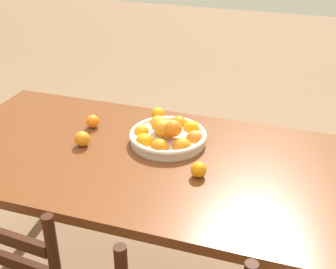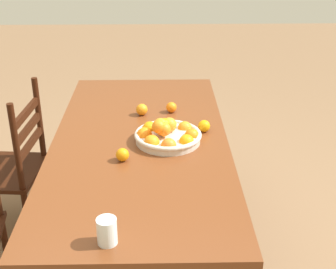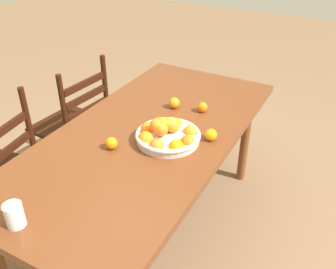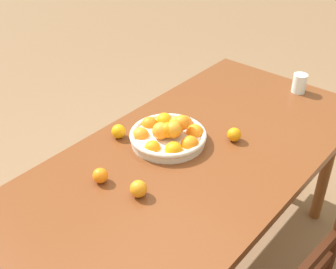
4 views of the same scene
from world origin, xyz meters
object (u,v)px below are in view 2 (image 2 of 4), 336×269
object	(u,v)px
dining_table	(140,153)
drinking_glass	(107,231)
chair_near_window	(9,168)
orange_loose_1	(204,126)
orange_loose_2	(171,107)
orange_loose_0	(142,110)
fruit_bowl	(167,135)
orange_loose_3	(122,155)

from	to	relation	value
dining_table	drinking_glass	bearing A→B (deg)	173.77
chair_near_window	orange_loose_1	distance (m)	1.21
chair_near_window	orange_loose_2	size ratio (longest dim) A/B	15.36
dining_table	orange_loose_0	distance (m)	0.35
orange_loose_2	orange_loose_0	bearing A→B (deg)	101.96
fruit_bowl	orange_loose_2	bearing A→B (deg)	-4.98
dining_table	orange_loose_1	bearing A→B (deg)	-73.70
orange_loose_0	orange_loose_3	bearing A→B (deg)	172.03
fruit_bowl	orange_loose_2	distance (m)	0.39
dining_table	chair_near_window	xyz separation A→B (m)	(0.29, 0.80, -0.25)
dining_table	orange_loose_2	size ratio (longest dim) A/B	30.72
orange_loose_1	orange_loose_2	world-z (taller)	orange_loose_1
drinking_glass	orange_loose_1	bearing A→B (deg)	-24.87
fruit_bowl	orange_loose_2	xyz separation A→B (m)	(0.39, -0.03, -0.01)
orange_loose_1	chair_near_window	bearing A→B (deg)	80.58
orange_loose_1	drinking_glass	size ratio (longest dim) A/B	0.63
orange_loose_1	orange_loose_2	distance (m)	0.32
orange_loose_1	orange_loose_2	bearing A→B (deg)	32.06
dining_table	orange_loose_1	distance (m)	0.37
orange_loose_0	orange_loose_1	world-z (taller)	orange_loose_0
orange_loose_3	orange_loose_2	bearing A→B (deg)	-23.04
dining_table	chair_near_window	world-z (taller)	chair_near_window
dining_table	orange_loose_0	xyz separation A→B (m)	(0.33, -0.00, 0.11)
fruit_bowl	orange_loose_0	size ratio (longest dim) A/B	5.18
fruit_bowl	orange_loose_1	distance (m)	0.23
fruit_bowl	orange_loose_2	world-z (taller)	fruit_bowl
fruit_bowl	orange_loose_1	size ratio (longest dim) A/B	5.34
fruit_bowl	orange_loose_0	world-z (taller)	fruit_bowl
orange_loose_1	orange_loose_3	distance (m)	0.52
orange_loose_1	drinking_glass	xyz separation A→B (m)	(-0.93, 0.43, 0.02)
orange_loose_1	orange_loose_2	xyz separation A→B (m)	(0.27, 0.17, -0.00)
chair_near_window	orange_loose_3	size ratio (longest dim) A/B	14.94
orange_loose_0	orange_loose_2	distance (m)	0.18
orange_loose_2	orange_loose_3	xyz separation A→B (m)	(-0.58, 0.25, 0.00)
chair_near_window	fruit_bowl	bearing A→B (deg)	76.53
orange_loose_0	orange_loose_2	xyz separation A→B (m)	(0.04, -0.17, -0.00)
orange_loose_0	drinking_glass	distance (m)	1.17
orange_loose_2	drinking_glass	size ratio (longest dim) A/B	0.60
chair_near_window	fruit_bowl	world-z (taller)	chair_near_window
orange_loose_2	dining_table	bearing A→B (deg)	154.98
dining_table	orange_loose_1	xyz separation A→B (m)	(0.10, -0.34, 0.11)
orange_loose_1	fruit_bowl	bearing A→B (deg)	120.29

